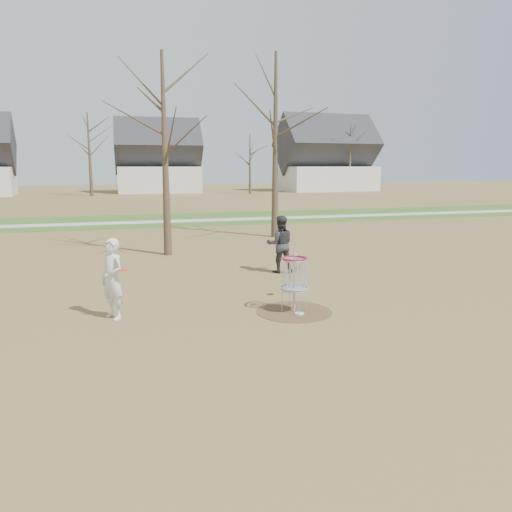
{
  "coord_description": "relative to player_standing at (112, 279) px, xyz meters",
  "views": [
    {
      "loc": [
        -4.04,
        -10.65,
        3.42
      ],
      "look_at": [
        -0.5,
        1.5,
        1.1
      ],
      "focal_mm": 35.0,
      "sensor_mm": 36.0,
      "label": 1
    }
  ],
  "objects": [
    {
      "name": "player_standing",
      "position": [
        0.0,
        0.0,
        0.0
      ],
      "size": [
        0.73,
        0.8,
        1.82
      ],
      "primitive_type": "imported",
      "rotation": [
        0.0,
        0.0,
        -0.98
      ],
      "color": "silver",
      "rests_on": "ground"
    },
    {
      "name": "bare_trees",
      "position": [
        5.86,
        35.14,
        4.43
      ],
      "size": [
        52.62,
        44.98,
        9.0
      ],
      "color": "#382B1E",
      "rests_on": "ground"
    },
    {
      "name": "disc_golf_basket",
      "position": [
        4.08,
        -0.65,
        0.0
      ],
      "size": [
        0.64,
        0.64,
        1.35
      ],
      "color": "#9EA3AD",
      "rests_on": "ground"
    },
    {
      "name": "disc_grounded",
      "position": [
        4.13,
        -0.88,
        -0.89
      ],
      "size": [
        0.22,
        0.22,
        0.02
      ],
      "primitive_type": "cylinder",
      "color": "silver",
      "rests_on": "dirt_circle"
    },
    {
      "name": "discs_in_play",
      "position": [
        2.47,
        0.14,
        0.09
      ],
      "size": [
        4.5,
        0.93,
        0.33
      ],
      "color": "orange",
      "rests_on": "ground"
    },
    {
      "name": "houses_row",
      "position": [
        8.4,
        51.91,
        2.61
      ],
      "size": [
        56.51,
        10.01,
        7.26
      ],
      "color": "silver",
      "rests_on": "ground"
    },
    {
      "name": "ground",
      "position": [
        4.08,
        -0.65,
        -0.91
      ],
      "size": [
        160.0,
        160.0,
        0.0
      ],
      "primitive_type": "plane",
      "color": "brown",
      "rests_on": "ground"
    },
    {
      "name": "player_throwing",
      "position": [
        5.19,
        3.61,
        0.0
      ],
      "size": [
        1.0,
        0.84,
        1.83
      ],
      "primitive_type": "imported",
      "rotation": [
        0.0,
        0.0,
        2.96
      ],
      "color": "#2C2D31",
      "rests_on": "ground"
    },
    {
      "name": "green_band",
      "position": [
        4.08,
        20.35,
        -0.91
      ],
      "size": [
        160.0,
        8.0,
        0.01
      ],
      "primitive_type": "cube",
      "color": "#2D5119",
      "rests_on": "ground"
    },
    {
      "name": "dirt_circle",
      "position": [
        4.08,
        -0.65,
        -0.91
      ],
      "size": [
        1.8,
        1.8,
        0.01
      ],
      "primitive_type": "cylinder",
      "color": "#47331E",
      "rests_on": "ground"
    },
    {
      "name": "footpath",
      "position": [
        4.08,
        19.35,
        -0.9
      ],
      "size": [
        160.0,
        1.5,
        0.01
      ],
      "primitive_type": "cube",
      "color": "#9E9E99",
      "rests_on": "green_band"
    }
  ]
}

